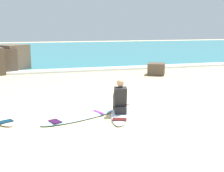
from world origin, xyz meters
TOP-DOWN VIEW (x-y plane):
  - ground_plane at (0.00, 0.00)m, footprint 80.00×80.00m
  - sea at (0.00, 21.61)m, footprint 80.00×28.00m
  - breaking_foam at (0.00, 7.91)m, footprint 80.00×0.90m
  - surfboard_main at (-0.18, -0.48)m, footprint 1.36×2.53m
  - surfer_seated at (-0.24, -0.59)m, footprint 0.47×0.75m
  - surfboard_spare_near at (-1.41, -0.65)m, footprint 2.28×1.34m
  - rock_outcrop_distant at (-4.02, 8.68)m, footprint 2.90×3.11m
  - shoreline_rock at (3.66, 5.52)m, footprint 1.15×1.17m

SIDE VIEW (x-z plane):
  - ground_plane at x=0.00m, z-range 0.00..0.00m
  - surfboard_main at x=-0.18m, z-range 0.00..0.07m
  - surfboard_spare_near at x=-1.41m, z-range 0.00..0.07m
  - sea at x=0.00m, z-range 0.00..0.10m
  - breaking_foam at x=0.00m, z-range 0.00..0.11m
  - shoreline_rock at x=3.66m, z-range 0.00..0.59m
  - surfer_seated at x=-0.24m, z-range -0.04..0.91m
  - rock_outcrop_distant at x=-4.02m, z-range -0.08..1.36m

